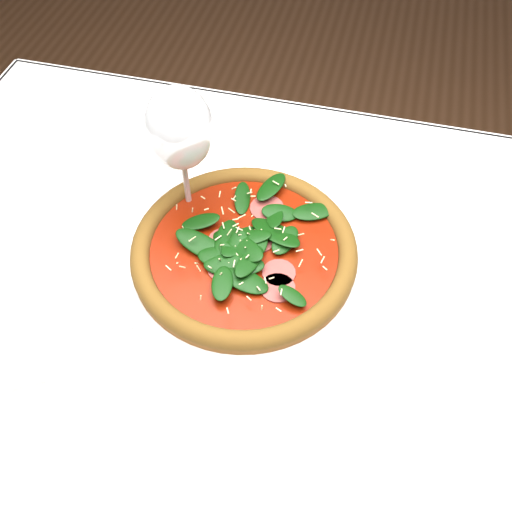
# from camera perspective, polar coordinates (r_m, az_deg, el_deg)

# --- Properties ---
(ground) EXTENTS (6.00, 6.00, 0.00)m
(ground) POSITION_cam_1_polar(r_m,az_deg,el_deg) (1.46, 0.93, -20.18)
(ground) COLOR brown
(ground) RESTS_ON ground
(dining_table) EXTENTS (1.21, 0.81, 0.75)m
(dining_table) POSITION_cam_1_polar(r_m,az_deg,el_deg) (0.86, 1.49, -7.09)
(dining_table) COLOR white
(dining_table) RESTS_ON ground
(plate) EXTENTS (0.36, 0.36, 0.02)m
(plate) POSITION_cam_1_polar(r_m,az_deg,el_deg) (0.79, -1.18, -0.12)
(plate) COLOR white
(plate) RESTS_ON dining_table
(pizza) EXTENTS (0.36, 0.36, 0.04)m
(pizza) POSITION_cam_1_polar(r_m,az_deg,el_deg) (0.78, -1.20, 0.80)
(pizza) COLOR #905F22
(pizza) RESTS_ON plate
(wine_glass) EXTENTS (0.09, 0.09, 0.22)m
(wine_glass) POSITION_cam_1_polar(r_m,az_deg,el_deg) (0.76, -7.67, 12.23)
(wine_glass) COLOR silver
(wine_glass) RESTS_ON dining_table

